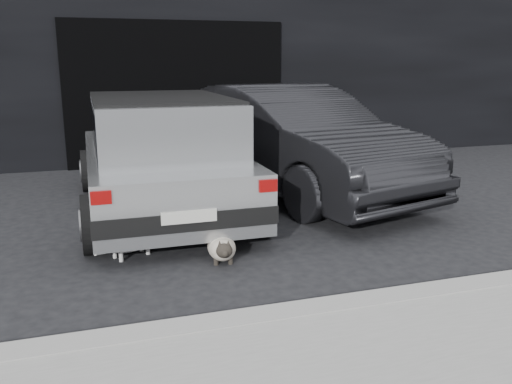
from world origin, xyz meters
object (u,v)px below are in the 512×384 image
object	(u,v)px
cat_white	(134,239)
cat_siamese	(222,248)
second_car	(288,140)
silver_hatchback	(160,150)

from	to	relation	value
cat_white	cat_siamese	bearing A→B (deg)	38.91
cat_siamese	cat_white	world-z (taller)	cat_white
cat_white	second_car	bearing A→B (deg)	105.63
silver_hatchback	cat_siamese	bearing A→B (deg)	-80.75
silver_hatchback	cat_siamese	xyz separation A→B (m)	(0.30, -1.92, -0.68)
silver_hatchback	second_car	world-z (taller)	second_car
silver_hatchback	cat_white	size ratio (longest dim) A/B	5.85
cat_siamese	cat_white	bearing A→B (deg)	-18.05
cat_white	silver_hatchback	bearing A→B (deg)	137.42
silver_hatchback	second_car	xyz separation A→B (m)	(1.93, 0.52, -0.03)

